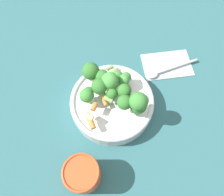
% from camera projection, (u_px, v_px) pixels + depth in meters
% --- Properties ---
extents(ground_plane, '(3.00, 3.00, 0.00)m').
position_uv_depth(ground_plane, '(112.00, 107.00, 0.63)').
color(ground_plane, '#2D6066').
extents(bowl, '(0.23, 0.23, 0.05)m').
position_uv_depth(bowl, '(112.00, 103.00, 0.60)').
color(bowl, silver).
rests_on(bowl, ground_plane).
extents(pasta_salad, '(0.16, 0.19, 0.09)m').
position_uv_depth(pasta_salad, '(113.00, 89.00, 0.55)').
color(pasta_salad, '#8CB766').
rests_on(pasta_salad, bowl).
extents(cup, '(0.08, 0.08, 0.09)m').
position_uv_depth(cup, '(83.00, 174.00, 0.50)').
color(cup, '#CC4C23').
rests_on(cup, ground_plane).
extents(napkin, '(0.18, 0.15, 0.01)m').
position_uv_depth(napkin, '(167.00, 65.00, 0.69)').
color(napkin, '#B2BCC6').
rests_on(napkin, ground_plane).
extents(spoon, '(0.17, 0.04, 0.01)m').
position_uv_depth(spoon, '(163.00, 71.00, 0.67)').
color(spoon, silver).
rests_on(spoon, napkin).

